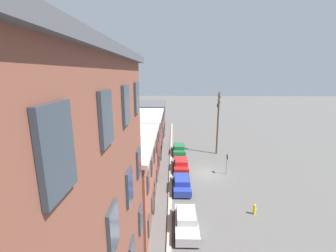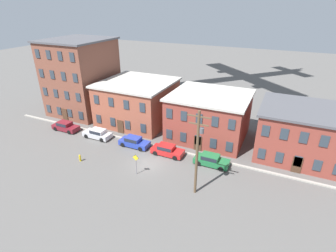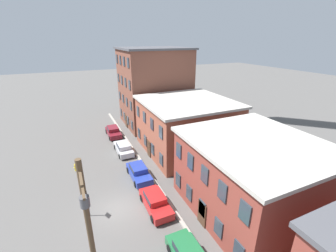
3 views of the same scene
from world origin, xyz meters
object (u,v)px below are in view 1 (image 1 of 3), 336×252
(car_silver, at_px, (186,220))
(car_red, at_px, (181,164))
(fire_hydrant, at_px, (254,209))
(utility_pole, at_px, (218,120))
(car_blue, at_px, (182,183))
(car_green, at_px, (179,149))
(caution_sign, at_px, (227,161))

(car_silver, xyz_separation_m, car_red, (11.65, 0.02, 0.00))
(car_silver, distance_m, fire_hydrant, 6.54)
(utility_pole, bearing_deg, car_blue, 152.65)
(car_green, bearing_deg, car_silver, -179.62)
(car_silver, bearing_deg, car_green, 0.38)
(car_blue, xyz_separation_m, utility_pole, (11.36, -5.88, 4.64))
(car_blue, bearing_deg, caution_sign, -56.07)
(car_silver, height_order, car_green, same)
(car_red, bearing_deg, car_blue, 179.06)
(car_red, xyz_separation_m, utility_pole, (6.10, -5.79, 4.64))
(car_red, bearing_deg, car_silver, -179.88)
(car_silver, bearing_deg, fire_hydrant, -71.57)
(caution_sign, relative_size, fire_hydrant, 2.85)
(caution_sign, relative_size, utility_pole, 0.29)
(car_silver, relative_size, car_blue, 1.00)
(car_silver, relative_size, car_green, 1.00)
(car_blue, height_order, car_green, same)
(utility_pole, xyz_separation_m, fire_hydrant, (-15.68, -0.43, -4.90))
(car_green, relative_size, caution_sign, 1.61)
(car_green, distance_m, caution_sign, 9.51)
(caution_sign, height_order, fire_hydrant, caution_sign)
(car_red, xyz_separation_m, fire_hydrant, (-9.59, -6.23, -0.27))
(caution_sign, distance_m, utility_pole, 8.35)
(fire_hydrant, bearing_deg, car_blue, 55.64)
(car_green, height_order, caution_sign, caution_sign)
(car_red, height_order, caution_sign, caution_sign)
(car_green, relative_size, utility_pole, 0.46)
(car_green, relative_size, fire_hydrant, 4.58)
(car_silver, xyz_separation_m, utility_pole, (17.75, -5.77, 4.64))
(car_green, xyz_separation_m, fire_hydrant, (-15.69, -6.32, -0.27))
(utility_pole, bearing_deg, car_green, 89.92)
(car_green, xyz_separation_m, utility_pole, (-0.01, -5.89, 4.64))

